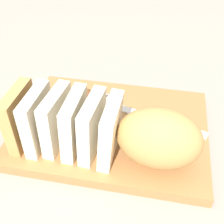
# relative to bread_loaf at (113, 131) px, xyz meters

# --- Properties ---
(ground_plane) EXTENTS (3.00, 3.00, 0.00)m
(ground_plane) POSITION_rel_bread_loaf_xyz_m (0.02, -0.08, -0.07)
(ground_plane) COLOR gray
(cutting_board) EXTENTS (0.39, 0.31, 0.02)m
(cutting_board) POSITION_rel_bread_loaf_xyz_m (0.02, -0.08, -0.06)
(cutting_board) COLOR #9E6B3D
(cutting_board) RESTS_ON ground_plane
(bread_loaf) EXTENTS (0.33, 0.10, 0.11)m
(bread_loaf) POSITION_rel_bread_loaf_xyz_m (0.00, 0.00, 0.00)
(bread_loaf) COLOR tan
(bread_loaf) RESTS_ON cutting_board
(bread_knife) EXTENTS (0.28, 0.09, 0.02)m
(bread_knife) POSITION_rel_bread_loaf_xyz_m (0.04, -0.13, -0.04)
(bread_knife) COLOR silver
(bread_knife) RESTS_ON cutting_board
(crumb_near_knife) EXTENTS (0.01, 0.01, 0.01)m
(crumb_near_knife) POSITION_rel_bread_loaf_xyz_m (-0.04, -0.05, -0.05)
(crumb_near_knife) COLOR tan
(crumb_near_knife) RESTS_ON cutting_board
(crumb_near_loaf) EXTENTS (0.01, 0.01, 0.01)m
(crumb_near_loaf) POSITION_rel_bread_loaf_xyz_m (0.05, -0.06, -0.05)
(crumb_near_loaf) COLOR tan
(crumb_near_loaf) RESTS_ON cutting_board
(crumb_stray_left) EXTENTS (0.00, 0.00, 0.00)m
(crumb_stray_left) POSITION_rel_bread_loaf_xyz_m (0.06, -0.11, -0.05)
(crumb_stray_left) COLOR tan
(crumb_stray_left) RESTS_ON cutting_board
(crumb_stray_right) EXTENTS (0.01, 0.01, 0.01)m
(crumb_stray_right) POSITION_rel_bread_loaf_xyz_m (0.05, -0.05, -0.05)
(crumb_stray_right) COLOR tan
(crumb_stray_right) RESTS_ON cutting_board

